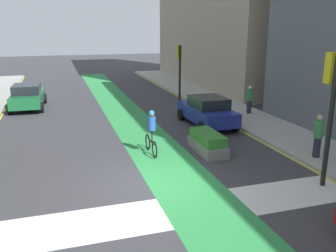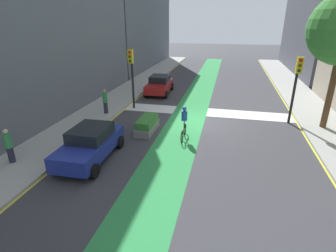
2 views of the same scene
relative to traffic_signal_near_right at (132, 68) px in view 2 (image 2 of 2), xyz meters
name	(u,v)px [view 2 (image 2 of 2)]	position (x,y,z in m)	size (l,w,h in m)	color
ground_plane	(203,122)	(-5.42, 1.67, -3.02)	(120.00, 120.00, 0.00)	#38383D
bike_lane_paint	(186,120)	(-4.31, 1.67, -3.02)	(2.40, 60.00, 0.01)	#2D8C47
crosswalk_band	(206,112)	(-5.42, -0.33, -3.02)	(12.00, 1.80, 0.01)	silver
sidewalk_left	(328,130)	(-12.92, 1.67, -2.94)	(3.00, 60.00, 0.15)	#9E9E99
curb_stripe_left	(301,129)	(-11.42, 1.67, -3.01)	(0.16, 60.00, 0.01)	yellow
sidewalk_right	(98,112)	(2.08, 1.67, -2.94)	(3.00, 60.00, 0.15)	#9E9E99
curb_stripe_right	(118,115)	(0.58, 1.67, -3.01)	(0.16, 60.00, 0.01)	yellow
traffic_signal_near_right	(132,68)	(0.00, 0.00, 0.00)	(0.35, 0.52, 4.31)	black
traffic_signal_near_left	(297,78)	(-10.85, 0.80, -0.07)	(0.35, 0.52, 4.20)	black
car_red_right_near	(159,84)	(-0.82, -4.72, -2.22)	(2.15, 4.26, 1.57)	#A51919
car_blue_right_far	(90,144)	(-0.69, 7.88, -2.22)	(2.07, 4.22, 1.57)	navy
cyclist_in_lane	(184,122)	(-4.61, 4.50, -2.05)	(0.32, 1.73, 1.86)	black
pedestrian_sidewalk_right_a	(9,146)	(2.57, 9.22, -2.04)	(0.34, 0.34, 1.63)	#262638
pedestrian_sidewalk_right_b	(105,101)	(1.34, 1.87, -2.01)	(0.34, 0.34, 1.69)	#262638
median_planter	(147,125)	(-2.31, 4.06, -2.62)	(0.94, 2.26, 0.85)	slate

